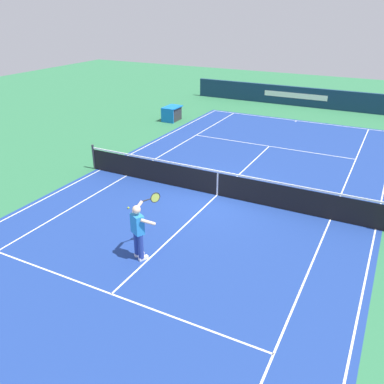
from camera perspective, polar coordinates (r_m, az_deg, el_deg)
name	(u,v)px	position (r m, az deg, el deg)	size (l,w,h in m)	color
ground_plane	(217,195)	(15.14, 3.58, -0.42)	(60.00, 60.00, 0.00)	#2D7247
court_slab	(217,195)	(15.14, 3.58, -0.42)	(24.20, 11.40, 0.00)	navy
court_line_markings	(217,195)	(15.14, 3.58, -0.41)	(23.85, 11.05, 0.01)	white
tennis_net	(218,183)	(14.93, 3.63, 1.28)	(0.10, 11.70, 1.08)	#2D2D33
stadium_barrier	(312,98)	(29.55, 16.58, 12.62)	(0.26, 17.00, 1.29)	#112D4C
tennis_player_near	(139,229)	(11.14, -7.53, -5.18)	(1.19, 0.75, 1.70)	navy
tennis_ball	(128,208)	(14.28, -8.95, -2.21)	(0.07, 0.07, 0.07)	#CCE01E
equipment_cart_tarped	(172,113)	(25.02, -2.84, 11.00)	(1.25, 0.84, 0.85)	#2D2D33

